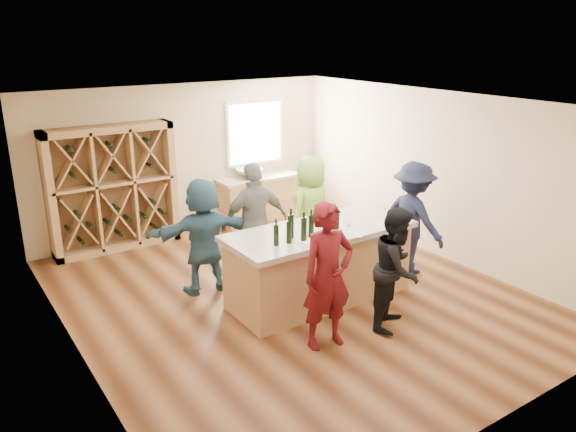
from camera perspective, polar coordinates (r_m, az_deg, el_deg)
floor at (r=8.41m, az=0.20°, el=-8.27°), size 6.00×7.00×0.10m
ceiling at (r=7.56m, az=0.22°, el=11.77°), size 6.00×7.00×0.10m
wall_back at (r=10.89m, az=-10.41°, el=5.79°), size 6.00×0.10×2.80m
wall_front at (r=5.51m, az=21.68°, el=-7.97°), size 6.00×0.10×2.80m
wall_left at (r=6.73m, az=-21.82°, el=-3.17°), size 0.10×7.00×2.80m
wall_right at (r=9.84m, az=15.10°, el=4.12°), size 0.10×7.00×2.80m
window_frame at (r=11.42m, az=-3.40°, el=8.43°), size 1.30×0.06×1.30m
window_pane at (r=11.39m, az=-3.31°, el=8.41°), size 1.18×0.01×1.18m
wine_rack at (r=10.21m, az=-17.37°, el=2.66°), size 2.20×0.45×2.20m
back_counter_base at (r=11.45m, az=-3.01°, el=1.67°), size 1.60×0.58×0.86m
back_counter_top at (r=11.32m, az=-3.05°, el=3.90°), size 1.70×0.62×0.06m
sink at (r=11.19m, az=-3.94°, el=4.36°), size 0.54×0.54×0.19m
faucet at (r=11.33m, az=-4.41°, el=4.82°), size 0.02×0.02×0.30m
tasting_counter_base at (r=8.08m, az=3.21°, el=-5.15°), size 2.60×1.00×1.00m
tasting_counter_top at (r=7.87m, az=3.27°, el=-1.55°), size 2.72×1.12×0.08m
wine_bottle_a at (r=7.20m, az=-1.21°, el=-1.95°), size 0.09×0.09×0.28m
wine_bottle_b at (r=7.27m, az=0.10°, el=-1.66°), size 0.08×0.08×0.30m
wine_bottle_c at (r=7.44m, az=0.29°, el=-1.03°), size 0.10×0.10×0.33m
wine_bottle_d at (r=7.36m, az=1.62°, el=-1.32°), size 0.10×0.10×0.32m
wine_bottle_e at (r=7.50m, az=2.37°, el=-1.00°), size 0.09×0.09×0.31m
wine_glass_a at (r=7.30m, az=3.28°, el=-2.18°), size 0.08×0.08×0.16m
wine_glass_b at (r=7.63m, az=6.04°, el=-1.32°), size 0.07×0.07×0.16m
wine_glass_d at (r=7.97m, az=6.22°, el=-0.47°), size 0.08×0.08×0.16m
wine_glass_e at (r=8.26m, az=9.98°, el=0.18°), size 0.08×0.08×0.20m
tasting_menu_a at (r=7.34m, az=2.92°, el=-2.72°), size 0.34×0.39×0.00m
tasting_menu_b at (r=7.69m, az=6.52°, el=-1.81°), size 0.31×0.35×0.00m
tasting_menu_c at (r=8.14m, az=9.67°, el=-0.82°), size 0.22×0.29×0.00m
person_near_left at (r=6.77m, az=4.07°, el=-6.11°), size 0.73×0.57×1.84m
person_near_right at (r=7.37m, az=11.01°, el=-5.23°), size 0.90×0.78×1.62m
person_server at (r=9.04m, az=12.54°, el=-0.23°), size 0.59×1.19×1.81m
person_far_mid at (r=8.59m, az=-3.36°, el=-0.62°), size 1.13×0.65×1.85m
person_far_right at (r=9.21m, az=2.34°, el=0.58°), size 1.02×0.83×1.82m
person_far_left at (r=8.28m, az=-8.58°, el=-1.98°), size 1.67×0.79×1.74m
wine_bottle_f at (r=7.62m, az=4.96°, el=-0.77°), size 0.07×0.07×0.30m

